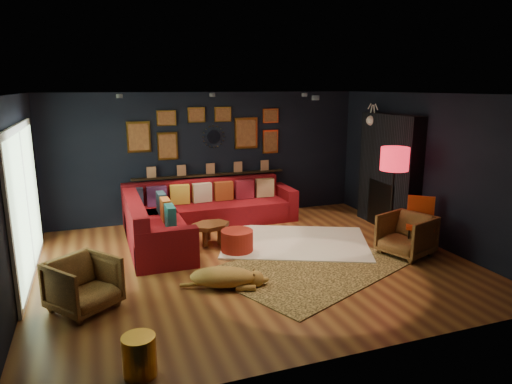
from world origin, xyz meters
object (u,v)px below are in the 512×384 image
object	(u,v)px
sectional	(191,216)
floor_lamp	(394,163)
armchair_left	(83,282)
armchair_right	(406,233)
orange_chair	(420,219)
coffee_table	(210,228)
pouf	(237,240)
dog	(222,273)
gold_stool	(139,356)

from	to	relation	value
sectional	floor_lamp	distance (m)	3.80
armchair_left	floor_lamp	size ratio (longest dim) A/B	0.42
floor_lamp	sectional	bearing A→B (deg)	149.17
armchair_right	orange_chair	world-z (taller)	orange_chair
coffee_table	pouf	distance (m)	0.61
sectional	pouf	xyz separation A→B (m)	(0.50, -1.31, -0.11)
pouf	armchair_right	distance (m)	2.78
armchair_right	dog	xyz separation A→B (m)	(-3.16, -0.19, -0.17)
orange_chair	dog	distance (m)	3.54
pouf	armchair_right	xyz separation A→B (m)	(2.56, -1.05, 0.17)
coffee_table	gold_stool	bearing A→B (deg)	-114.81
floor_lamp	gold_stool	bearing A→B (deg)	-152.87
pouf	armchair_left	world-z (taller)	armchair_left
coffee_table	armchair_right	xyz separation A→B (m)	(2.89, -1.56, 0.06)
sectional	coffee_table	bearing A→B (deg)	-77.52
coffee_table	armchair_left	size ratio (longest dim) A/B	1.12
armchair_left	floor_lamp	world-z (taller)	floor_lamp
gold_stool	dog	distance (m)	2.05
gold_stool	orange_chair	world-z (taller)	orange_chair
armchair_left	dog	size ratio (longest dim) A/B	0.59
pouf	orange_chair	world-z (taller)	orange_chair
sectional	armchair_right	world-z (taller)	sectional
dog	gold_stool	bearing A→B (deg)	-108.08
armchair_right	sectional	bearing A→B (deg)	-146.81
coffee_table	orange_chair	bearing A→B (deg)	-24.05
gold_stool	dog	size ratio (longest dim) A/B	0.33
armchair_left	gold_stool	size ratio (longest dim) A/B	1.80
sectional	armchair_left	distance (m)	3.19
armchair_right	orange_chair	bearing A→B (deg)	88.78
sectional	armchair_right	distance (m)	3.87
gold_stool	orange_chair	bearing A→B (deg)	21.78
floor_lamp	armchair_left	bearing A→B (deg)	-171.82
armchair_left	armchair_right	size ratio (longest dim) A/B	0.97
pouf	gold_stool	bearing A→B (deg)	-123.34
pouf	armchair_right	bearing A→B (deg)	-22.27
sectional	armchair_left	size ratio (longest dim) A/B	4.67
sectional	coffee_table	distance (m)	0.82
sectional	orange_chair	distance (m)	4.09
gold_stool	dog	bearing A→B (deg)	51.63
orange_chair	floor_lamp	distance (m)	1.03
gold_stool	floor_lamp	bearing A→B (deg)	27.13
pouf	sectional	bearing A→B (deg)	110.93
armchair_right	dog	size ratio (longest dim) A/B	0.62
armchair_left	orange_chair	world-z (taller)	orange_chair
armchair_left	armchair_right	distance (m)	4.95
gold_stool	armchair_right	bearing A→B (deg)	22.07
orange_chair	dog	world-z (taller)	orange_chair
armchair_left	orange_chair	xyz separation A→B (m)	(5.29, 0.33, 0.18)
floor_lamp	dog	world-z (taller)	floor_lamp
sectional	gold_stool	bearing A→B (deg)	-108.28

